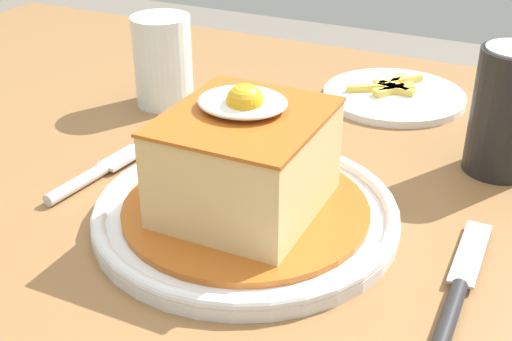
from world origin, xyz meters
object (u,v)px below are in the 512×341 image
at_px(soda_can, 507,112).
at_px(drinking_glass, 163,67).
at_px(knife, 456,296).
at_px(side_plate_fries, 394,95).
at_px(fork, 94,174).
at_px(main_plate, 246,212).

distance_m(soda_can, drinking_glass, 0.38).
relative_size(knife, side_plate_fries, 0.97).
bearing_deg(knife, soda_can, 91.05).
bearing_deg(drinking_glass, knife, -29.96).
xyz_separation_m(fork, side_plate_fries, (0.20, 0.32, -0.00)).
distance_m(soda_can, side_plate_fries, 0.20).
height_order(knife, drinking_glass, drinking_glass).
bearing_deg(drinking_glass, fork, -78.31).
distance_m(main_plate, soda_can, 0.27).
relative_size(fork, soda_can, 1.14).
relative_size(fork, drinking_glass, 1.35).
distance_m(fork, drinking_glass, 0.20).
bearing_deg(side_plate_fries, knife, -67.85).
xyz_separation_m(main_plate, fork, (-0.16, 0.00, -0.00)).
bearing_deg(main_plate, drinking_glass, 136.56).
xyz_separation_m(knife, soda_can, (-0.00, 0.22, 0.06)).
bearing_deg(fork, soda_can, 28.62).
relative_size(knife, soda_can, 1.33).
distance_m(main_plate, fork, 0.16).
bearing_deg(side_plate_fries, soda_can, -43.15).
xyz_separation_m(soda_can, drinking_glass, (-0.38, 0.00, -0.02)).
bearing_deg(fork, main_plate, -0.95).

